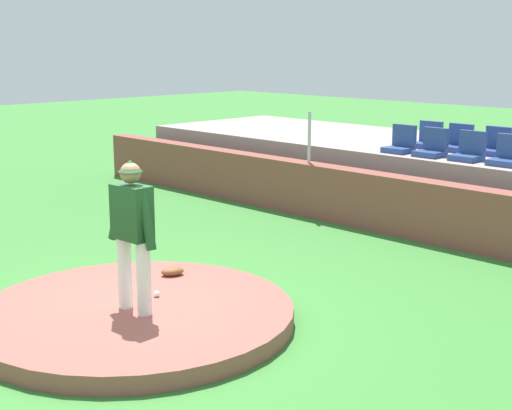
{
  "coord_description": "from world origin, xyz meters",
  "views": [
    {
      "loc": [
        6.73,
        -4.67,
        3.17
      ],
      "look_at": [
        0.0,
        1.96,
        1.1
      ],
      "focal_mm": 52.04,
      "sensor_mm": 36.0,
      "label": 1
    }
  ],
  "objects_px": {
    "stadium_chair_3": "(507,156)",
    "stadium_chair_1": "(432,148)",
    "pitcher": "(132,225)",
    "stadium_chair_0": "(401,144)",
    "stadium_chair_4": "(428,139)",
    "stadium_chair_2": "(469,151)",
    "stadium_chair_5": "(458,143)",
    "baseball": "(157,294)",
    "stadium_chair_6": "(495,146)",
    "fielding_glove": "(172,271)"
  },
  "relations": [
    {
      "from": "pitcher",
      "to": "stadium_chair_3",
      "type": "height_order",
      "value": "pitcher"
    },
    {
      "from": "baseball",
      "to": "stadium_chair_4",
      "type": "distance_m",
      "value": 7.34
    },
    {
      "from": "baseball",
      "to": "fielding_glove",
      "type": "height_order",
      "value": "fielding_glove"
    },
    {
      "from": "stadium_chair_4",
      "to": "baseball",
      "type": "bearing_deg",
      "value": 97.32
    },
    {
      "from": "stadium_chair_2",
      "to": "stadium_chair_3",
      "type": "height_order",
      "value": "same"
    },
    {
      "from": "stadium_chair_1",
      "to": "stadium_chair_3",
      "type": "distance_m",
      "value": 1.4
    },
    {
      "from": "stadium_chair_3",
      "to": "stadium_chair_4",
      "type": "distance_m",
      "value": 2.24
    },
    {
      "from": "stadium_chair_2",
      "to": "stadium_chair_5",
      "type": "height_order",
      "value": "same"
    },
    {
      "from": "pitcher",
      "to": "stadium_chair_3",
      "type": "distance_m",
      "value": 6.86
    },
    {
      "from": "stadium_chair_5",
      "to": "stadium_chair_6",
      "type": "relative_size",
      "value": 1.0
    },
    {
      "from": "pitcher",
      "to": "stadium_chair_6",
      "type": "relative_size",
      "value": 3.46
    },
    {
      "from": "pitcher",
      "to": "stadium_chair_5",
      "type": "bearing_deg",
      "value": 90.62
    },
    {
      "from": "stadium_chair_4",
      "to": "fielding_glove",
      "type": "bearing_deg",
      "value": 93.47
    },
    {
      "from": "stadium_chair_3",
      "to": "stadium_chair_4",
      "type": "xyz_separation_m",
      "value": [
        -2.07,
        0.86,
        0.0
      ]
    },
    {
      "from": "stadium_chair_3",
      "to": "stadium_chair_1",
      "type": "bearing_deg",
      "value": 1.75
    },
    {
      "from": "stadium_chair_2",
      "to": "stadium_chair_6",
      "type": "distance_m",
      "value": 0.91
    },
    {
      "from": "stadium_chair_0",
      "to": "stadium_chair_1",
      "type": "relative_size",
      "value": 1.0
    },
    {
      "from": "stadium_chair_4",
      "to": "stadium_chair_3",
      "type": "bearing_deg",
      "value": 157.36
    },
    {
      "from": "baseball",
      "to": "stadium_chair_4",
      "type": "height_order",
      "value": "stadium_chair_4"
    },
    {
      "from": "stadium_chair_5",
      "to": "pitcher",
      "type": "bearing_deg",
      "value": 93.63
    },
    {
      "from": "stadium_chair_1",
      "to": "stadium_chair_2",
      "type": "height_order",
      "value": "same"
    },
    {
      "from": "baseball",
      "to": "stadium_chair_4",
      "type": "relative_size",
      "value": 0.15
    },
    {
      "from": "stadium_chair_2",
      "to": "stadium_chair_3",
      "type": "relative_size",
      "value": 1.0
    },
    {
      "from": "fielding_glove",
      "to": "stadium_chair_6",
      "type": "bearing_deg",
      "value": 14.64
    },
    {
      "from": "stadium_chair_2",
      "to": "stadium_chair_4",
      "type": "xyz_separation_m",
      "value": [
        -1.37,
        0.86,
        0.0
      ]
    },
    {
      "from": "stadium_chair_3",
      "to": "stadium_chair_5",
      "type": "xyz_separation_m",
      "value": [
        -1.42,
        0.86,
        0.0
      ]
    },
    {
      "from": "stadium_chair_2",
      "to": "stadium_chair_0",
      "type": "bearing_deg",
      "value": 1.18
    },
    {
      "from": "fielding_glove",
      "to": "stadium_chair_2",
      "type": "bearing_deg",
      "value": 13.39
    },
    {
      "from": "pitcher",
      "to": "stadium_chair_4",
      "type": "relative_size",
      "value": 3.46
    },
    {
      "from": "fielding_glove",
      "to": "stadium_chair_0",
      "type": "relative_size",
      "value": 0.6
    },
    {
      "from": "baseball",
      "to": "stadium_chair_5",
      "type": "height_order",
      "value": "stadium_chair_5"
    },
    {
      "from": "stadium_chair_3",
      "to": "stadium_chair_6",
      "type": "bearing_deg",
      "value": -52.51
    },
    {
      "from": "stadium_chair_1",
      "to": "stadium_chair_4",
      "type": "height_order",
      "value": "same"
    },
    {
      "from": "pitcher",
      "to": "stadium_chair_6",
      "type": "xyz_separation_m",
      "value": [
        0.24,
        7.7,
        0.16
      ]
    },
    {
      "from": "pitcher",
      "to": "stadium_chair_0",
      "type": "bearing_deg",
      "value": 96.53
    },
    {
      "from": "pitcher",
      "to": "stadium_chair_2",
      "type": "height_order",
      "value": "pitcher"
    },
    {
      "from": "pitcher",
      "to": "stadium_chair_1",
      "type": "height_order",
      "value": "pitcher"
    },
    {
      "from": "stadium_chair_0",
      "to": "stadium_chair_3",
      "type": "distance_m",
      "value": 2.07
    },
    {
      "from": "fielding_glove",
      "to": "stadium_chair_4",
      "type": "height_order",
      "value": "stadium_chair_4"
    },
    {
      "from": "stadium_chair_0",
      "to": "stadium_chair_5",
      "type": "relative_size",
      "value": 1.0
    },
    {
      "from": "stadium_chair_3",
      "to": "stadium_chair_5",
      "type": "distance_m",
      "value": 1.66
    },
    {
      "from": "stadium_chair_5",
      "to": "stadium_chair_4",
      "type": "bearing_deg",
      "value": -0.44
    },
    {
      "from": "pitcher",
      "to": "stadium_chair_3",
      "type": "xyz_separation_m",
      "value": [
        0.94,
        6.79,
        0.16
      ]
    },
    {
      "from": "pitcher",
      "to": "stadium_chair_0",
      "type": "xyz_separation_m",
      "value": [
        -1.14,
        6.76,
        0.16
      ]
    },
    {
      "from": "fielding_glove",
      "to": "baseball",
      "type": "bearing_deg",
      "value": -118.08
    },
    {
      "from": "stadium_chair_5",
      "to": "stadium_chair_6",
      "type": "bearing_deg",
      "value": -176.14
    },
    {
      "from": "pitcher",
      "to": "fielding_glove",
      "type": "bearing_deg",
      "value": 120.5
    },
    {
      "from": "stadium_chair_1",
      "to": "stadium_chair_5",
      "type": "relative_size",
      "value": 1.0
    },
    {
      "from": "pitcher",
      "to": "baseball",
      "type": "bearing_deg",
      "value": 111.56
    },
    {
      "from": "stadium_chair_1",
      "to": "stadium_chair_4",
      "type": "relative_size",
      "value": 1.0
    }
  ]
}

